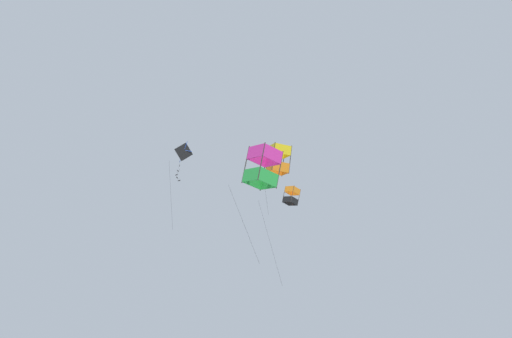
% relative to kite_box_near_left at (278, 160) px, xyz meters
% --- Properties ---
extents(kite_box_near_left, '(2.90, 2.28, 5.49)m').
position_rel_kite_box_near_left_xyz_m(kite_box_near_left, '(0.00, 0.00, 0.00)').
color(kite_box_near_left, yellow).
extents(kite_box_upper_right, '(2.80, 3.37, 6.88)m').
position_rel_kite_box_near_left_xyz_m(kite_box_upper_right, '(-1.27, 0.17, -3.80)').
color(kite_box_upper_right, orange).
extents(kite_diamond_near_right, '(1.32, 1.20, 5.91)m').
position_rel_kite_box_near_left_xyz_m(kite_diamond_near_right, '(0.60, 9.26, -3.45)').
color(kite_diamond_near_right, black).
extents(kite_box_far_centre, '(2.64, 2.41, 6.24)m').
position_rel_kite_box_near_left_xyz_m(kite_box_far_centre, '(-6.29, 9.15, -7.14)').
color(kite_box_far_centre, '#DB2D93').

